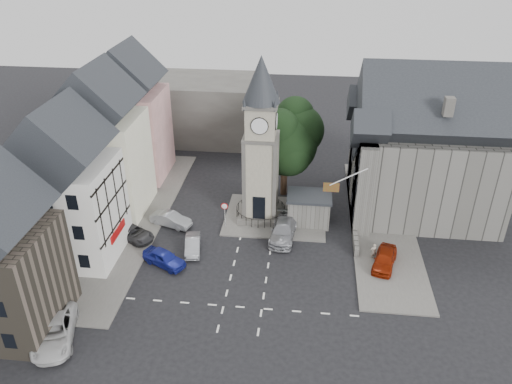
# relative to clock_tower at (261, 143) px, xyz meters

# --- Properties ---
(ground) EXTENTS (120.00, 120.00, 0.00)m
(ground) POSITION_rel_clock_tower_xyz_m (0.00, -7.99, -8.12)
(ground) COLOR black
(ground) RESTS_ON ground
(pavement_west) EXTENTS (6.00, 30.00, 0.14)m
(pavement_west) POSITION_rel_clock_tower_xyz_m (-12.50, -1.99, -8.05)
(pavement_west) COLOR #595651
(pavement_west) RESTS_ON ground
(pavement_east) EXTENTS (6.00, 26.00, 0.14)m
(pavement_east) POSITION_rel_clock_tower_xyz_m (12.00, 0.01, -8.05)
(pavement_east) COLOR #595651
(pavement_east) RESTS_ON ground
(central_island) EXTENTS (10.00, 8.00, 0.16)m
(central_island) POSITION_rel_clock_tower_xyz_m (1.50, 0.01, -8.04)
(central_island) COLOR #595651
(central_island) RESTS_ON ground
(road_markings) EXTENTS (20.00, 8.00, 0.01)m
(road_markings) POSITION_rel_clock_tower_xyz_m (0.00, -13.49, -8.12)
(road_markings) COLOR silver
(road_markings) RESTS_ON ground
(clock_tower) EXTENTS (4.86, 4.86, 16.25)m
(clock_tower) POSITION_rel_clock_tower_xyz_m (0.00, 0.00, 0.00)
(clock_tower) COLOR #4C4944
(clock_tower) RESTS_ON ground
(stone_shelter) EXTENTS (4.30, 3.30, 3.08)m
(stone_shelter) POSITION_rel_clock_tower_xyz_m (4.80, -0.49, -6.57)
(stone_shelter) COLOR #5A5853
(stone_shelter) RESTS_ON ground
(town_tree) EXTENTS (7.20, 7.20, 10.80)m
(town_tree) POSITION_rel_clock_tower_xyz_m (2.00, 5.01, -1.15)
(town_tree) COLOR black
(town_tree) RESTS_ON ground
(warning_sign_post) EXTENTS (0.70, 0.19, 2.85)m
(warning_sign_post) POSITION_rel_clock_tower_xyz_m (-3.20, -2.56, -6.09)
(warning_sign_post) COLOR black
(warning_sign_post) RESTS_ON ground
(terrace_pink) EXTENTS (8.10, 7.60, 12.80)m
(terrace_pink) POSITION_rel_clock_tower_xyz_m (-15.50, 8.01, -1.54)
(terrace_pink) COLOR tan
(terrace_pink) RESTS_ON ground
(terrace_cream) EXTENTS (8.10, 7.60, 12.80)m
(terrace_cream) POSITION_rel_clock_tower_xyz_m (-15.50, 0.01, -1.54)
(terrace_cream) COLOR #EBE6C4
(terrace_cream) RESTS_ON ground
(terrace_tudor) EXTENTS (8.10, 7.60, 12.00)m
(terrace_tudor) POSITION_rel_clock_tower_xyz_m (-15.50, -7.99, -1.93)
(terrace_tudor) COLOR silver
(terrace_tudor) RESTS_ON ground
(backdrop_west) EXTENTS (20.00, 10.00, 8.00)m
(backdrop_west) POSITION_rel_clock_tower_xyz_m (-12.00, 20.01, -4.12)
(backdrop_west) COLOR #4C4944
(backdrop_west) RESTS_ON ground
(east_building) EXTENTS (14.40, 11.40, 12.60)m
(east_building) POSITION_rel_clock_tower_xyz_m (15.59, 3.01, -1.86)
(east_building) COLOR #5A5853
(east_building) RESTS_ON ground
(east_boundary_wall) EXTENTS (0.40, 16.00, 0.90)m
(east_boundary_wall) POSITION_rel_clock_tower_xyz_m (9.20, 2.01, -7.67)
(east_boundary_wall) COLOR #5A5853
(east_boundary_wall) RESTS_ON ground
(flagpole) EXTENTS (3.68, 0.10, 2.74)m
(flagpole) POSITION_rel_clock_tower_xyz_m (8.00, -3.99, -1.12)
(flagpole) COLOR white
(flagpole) RESTS_ON ground
(car_west_blue) EXTENTS (4.38, 3.31, 1.39)m
(car_west_blue) POSITION_rel_clock_tower_xyz_m (-7.50, -8.85, -7.43)
(car_west_blue) COLOR navy
(car_west_blue) RESTS_ON ground
(car_west_silver) EXTENTS (4.36, 2.59, 1.36)m
(car_west_silver) POSITION_rel_clock_tower_xyz_m (-8.56, -2.62, -7.44)
(car_west_silver) COLOR #9DA0A4
(car_west_silver) RESTS_ON ground
(car_west_grey) EXTENTS (4.85, 4.00, 1.23)m
(car_west_grey) POSITION_rel_clock_tower_xyz_m (-11.50, -5.25, -7.51)
(car_west_grey) COLOR #313134
(car_west_grey) RESTS_ON ground
(car_island_silver) EXTENTS (1.97, 3.91, 1.23)m
(car_island_silver) POSITION_rel_clock_tower_xyz_m (-5.50, -6.52, -7.50)
(car_island_silver) COLOR #979AA0
(car_island_silver) RESTS_ON ground
(car_island_east) EXTENTS (2.65, 5.59, 1.57)m
(car_island_east) POSITION_rel_clock_tower_xyz_m (2.50, -3.49, -7.33)
(car_island_east) COLOR #919298
(car_island_east) RESTS_ON ground
(car_east_red) EXTENTS (2.82, 4.59, 1.46)m
(car_east_red) POSITION_rel_clock_tower_xyz_m (11.50, -6.92, -7.39)
(car_east_red) COLOR maroon
(car_east_red) RESTS_ON ground
(van_sw_white) EXTENTS (4.23, 6.26, 1.59)m
(van_sw_white) POSITION_rel_clock_tower_xyz_m (-12.84, -18.31, -7.32)
(van_sw_white) COLOR silver
(van_sw_white) RESTS_ON ground
(pedestrian) EXTENTS (0.68, 0.56, 1.60)m
(pedestrian) POSITION_rel_clock_tower_xyz_m (10.61, -5.99, -7.32)
(pedestrian) COLOR #AEA190
(pedestrian) RESTS_ON ground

